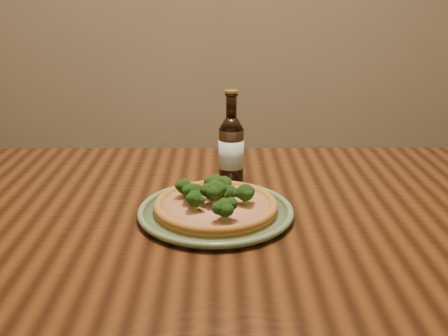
{
  "coord_description": "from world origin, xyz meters",
  "views": [
    {
      "loc": [
        0.11,
        -0.94,
        1.22
      ],
      "look_at": [
        0.12,
        0.17,
        0.82
      ],
      "focal_mm": 42.0,
      "sensor_mm": 36.0,
      "label": 1
    }
  ],
  "objects_px": {
    "plate": "(216,212)",
    "table": "(169,248)",
    "pizza": "(215,204)",
    "beer_bottle": "(231,148)"
  },
  "relations": [
    {
      "from": "table",
      "to": "pizza",
      "type": "distance_m",
      "value": 0.16
    },
    {
      "from": "table",
      "to": "beer_bottle",
      "type": "height_order",
      "value": "beer_bottle"
    },
    {
      "from": "pizza",
      "to": "table",
      "type": "bearing_deg",
      "value": 162.38
    },
    {
      "from": "pizza",
      "to": "beer_bottle",
      "type": "distance_m",
      "value": 0.22
    },
    {
      "from": "pizza",
      "to": "beer_bottle",
      "type": "height_order",
      "value": "beer_bottle"
    },
    {
      "from": "plate",
      "to": "pizza",
      "type": "height_order",
      "value": "pizza"
    },
    {
      "from": "table",
      "to": "plate",
      "type": "xyz_separation_m",
      "value": [
        0.1,
        -0.03,
        0.1
      ]
    },
    {
      "from": "table",
      "to": "plate",
      "type": "height_order",
      "value": "plate"
    },
    {
      "from": "plate",
      "to": "table",
      "type": "bearing_deg",
      "value": 162.6
    },
    {
      "from": "plate",
      "to": "beer_bottle",
      "type": "distance_m",
      "value": 0.23
    }
  ]
}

